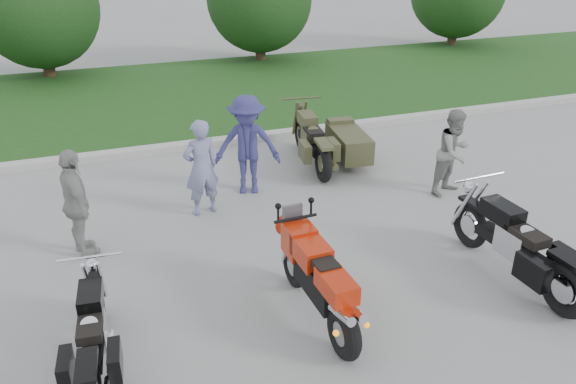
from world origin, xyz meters
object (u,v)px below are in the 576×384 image
object	(u,v)px
cruiser_left	(94,340)
cruiser_sidecar	(334,143)
person_grey	(454,152)
person_denim	(247,145)
person_back	(76,204)
sportbike_red	(319,279)
person_stripe	(201,168)
cruiser_right	(521,249)

from	to	relation	value
cruiser_left	cruiser_sidecar	world-z (taller)	cruiser_sidecar
person_grey	person_denim	bearing A→B (deg)	138.86
person_back	sportbike_red	bearing A→B (deg)	-148.64
sportbike_red	person_denim	world-z (taller)	person_denim
cruiser_sidecar	person_denim	distance (m)	2.18
sportbike_red	cruiser_left	xyz separation A→B (m)	(-2.64, 0.02, -0.18)
sportbike_red	person_grey	bearing A→B (deg)	33.22
person_grey	cruiser_left	bearing A→B (deg)	-178.80
person_denim	person_stripe	bearing A→B (deg)	-131.90
person_denim	cruiser_right	bearing A→B (deg)	-38.03
cruiser_left	person_stripe	bearing A→B (deg)	65.15
cruiser_right	cruiser_sidecar	world-z (taller)	cruiser_right
person_grey	person_back	world-z (taller)	person_back
cruiser_right	person_denim	xyz separation A→B (m)	(-2.67, 4.05, 0.41)
person_stripe	person_back	bearing A→B (deg)	6.83
person_grey	person_denim	world-z (taller)	person_denim
cruiser_right	sportbike_red	bearing A→B (deg)	174.39
cruiser_left	cruiser_right	world-z (taller)	cruiser_right
cruiser_sidecar	person_back	size ratio (longest dim) A/B	1.51
person_grey	person_denim	size ratio (longest dim) A/B	0.86
cruiser_left	cruiser_sidecar	bearing A→B (deg)	48.04
sportbike_red	person_grey	size ratio (longest dim) A/B	1.36
sportbike_red	person_grey	distance (m)	4.54
cruiser_left	person_back	size ratio (longest dim) A/B	1.28
sportbike_red	person_denim	bearing A→B (deg)	84.80
cruiser_sidecar	person_stripe	size ratio (longest dim) A/B	1.51
person_stripe	person_grey	xyz separation A→B (m)	(4.45, -0.74, -0.05)
sportbike_red	person_denim	xyz separation A→B (m)	(0.24, 3.88, 0.32)
cruiser_right	person_back	bearing A→B (deg)	151.01
person_stripe	person_denim	distance (m)	1.11
cruiser_sidecar	person_back	xyz separation A→B (m)	(-4.96, -1.92, 0.38)
cruiser_left	person_denim	world-z (taller)	person_denim
person_back	person_grey	bearing A→B (deg)	-104.64
sportbike_red	person_back	xyz separation A→B (m)	(-2.69, 2.64, 0.24)
person_grey	person_denim	distance (m)	3.72
sportbike_red	person_stripe	bearing A→B (deg)	100.55
cruiser_right	person_stripe	world-z (taller)	person_stripe
cruiser_right	person_grey	bearing A→B (deg)	71.14
cruiser_right	person_stripe	bearing A→B (deg)	133.65
sportbike_red	cruiser_left	size ratio (longest dim) A/B	1.01
person_stripe	person_grey	world-z (taller)	person_stripe
cruiser_sidecar	person_denim	bearing A→B (deg)	-154.07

